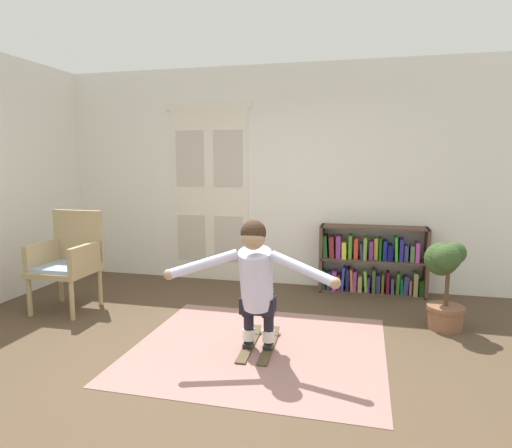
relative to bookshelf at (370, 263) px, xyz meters
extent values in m
plane|color=#4E3D2B|center=(-1.26, -2.39, -0.38)|extent=(7.20, 7.20, 0.00)
cube|color=silver|center=(-1.26, 0.21, 1.07)|extent=(6.00, 0.10, 2.90)
cube|color=silver|center=(-2.46, 0.16, 0.79)|extent=(0.55, 0.04, 2.35)
cube|color=beige|center=(-2.46, 0.14, 1.31)|extent=(0.41, 0.01, 0.76)
cube|color=beige|center=(-2.46, 0.14, 0.20)|extent=(0.41, 0.01, 0.64)
cube|color=silver|center=(-1.91, 0.16, 0.79)|extent=(0.55, 0.04, 2.35)
cube|color=beige|center=(-1.91, 0.14, 1.31)|extent=(0.41, 0.01, 0.76)
cube|color=beige|center=(-1.91, 0.14, 0.20)|extent=(0.41, 0.01, 0.64)
cube|color=silver|center=(-2.18, 0.16, 2.02)|extent=(1.22, 0.04, 0.10)
cube|color=#986E67|center=(-0.97, -2.00, -0.38)|extent=(2.20, 1.99, 0.01)
cube|color=brown|center=(-0.61, 0.00, 0.04)|extent=(0.04, 0.30, 0.85)
cube|color=brown|center=(0.67, 0.00, 0.04)|extent=(0.04, 0.30, 0.85)
cube|color=brown|center=(0.03, 0.00, -0.37)|extent=(1.28, 0.30, 0.02)
cube|color=brown|center=(0.03, 0.00, 0.04)|extent=(1.28, 0.30, 0.02)
cube|color=brown|center=(0.03, 0.00, 0.46)|extent=(1.28, 0.30, 0.02)
cube|color=#2C5353|center=(-0.57, -0.01, -0.24)|extent=(0.04, 0.15, 0.25)
cube|color=#275549|center=(-0.51, 0.02, -0.25)|extent=(0.05, 0.17, 0.23)
cube|color=#A2379B|center=(-0.44, -0.01, -0.24)|extent=(0.06, 0.21, 0.25)
cube|color=maroon|center=(-0.38, 0.00, -0.26)|extent=(0.03, 0.20, 0.20)
cube|color=blue|center=(-0.33, 0.01, -0.21)|extent=(0.05, 0.20, 0.30)
cube|color=#1C1D4D|center=(-0.27, 0.01, -0.22)|extent=(0.03, 0.23, 0.29)
cube|color=#D07049|center=(-0.22, 0.02, -0.23)|extent=(0.05, 0.23, 0.28)
cube|color=#873E80|center=(-0.18, -0.01, -0.24)|extent=(0.04, 0.17, 0.25)
cube|color=#9E9151|center=(-0.12, 0.01, -0.27)|extent=(0.05, 0.21, 0.20)
cube|color=#79D03A|center=(-0.05, -0.01, -0.23)|extent=(0.05, 0.14, 0.27)
cube|color=#452D7B|center=(-0.02, -0.01, -0.27)|extent=(0.03, 0.20, 0.19)
cube|color=#3F522D|center=(0.05, -0.02, -0.21)|extent=(0.04, 0.24, 0.30)
cube|color=navy|center=(0.10, -0.01, -0.25)|extent=(0.05, 0.18, 0.22)
cube|color=brown|center=(0.16, 0.02, -0.25)|extent=(0.03, 0.24, 0.23)
cube|color=maroon|center=(0.22, -0.02, -0.23)|extent=(0.04, 0.17, 0.27)
cube|color=#34435E|center=(0.28, -0.01, -0.27)|extent=(0.04, 0.17, 0.19)
cube|color=#468225|center=(0.34, 0.02, -0.24)|extent=(0.05, 0.15, 0.26)
cube|color=#105B39|center=(0.38, 0.01, -0.26)|extent=(0.03, 0.23, 0.20)
cube|color=navy|center=(0.43, -0.01, -0.25)|extent=(0.07, 0.16, 0.23)
cube|color=#BC645A|center=(0.49, 0.00, -0.27)|extent=(0.03, 0.17, 0.18)
cube|color=#848A53|center=(0.54, -0.02, -0.22)|extent=(0.05, 0.23, 0.28)
cube|color=#235315|center=(0.62, -0.01, -0.27)|extent=(0.06, 0.14, 0.19)
cube|color=#215329|center=(-0.57, 0.01, 0.19)|extent=(0.07, 0.24, 0.29)
cube|color=maroon|center=(-0.48, 0.01, 0.19)|extent=(0.07, 0.21, 0.28)
cube|color=#7D3382|center=(-0.40, 0.00, 0.20)|extent=(0.06, 0.21, 0.29)
cube|color=yellow|center=(-0.33, 0.00, 0.16)|extent=(0.06, 0.23, 0.21)
cube|color=#489726|center=(-0.25, 0.01, 0.20)|extent=(0.04, 0.21, 0.29)
cube|color=red|center=(-0.18, -0.01, 0.18)|extent=(0.05, 0.17, 0.26)
cube|color=#3A3E79|center=(-0.11, 0.01, 0.15)|extent=(0.04, 0.16, 0.20)
cube|color=olive|center=(-0.07, -0.01, 0.19)|extent=(0.04, 0.21, 0.28)
cube|color=#6A3070|center=(0.00, -0.02, 0.17)|extent=(0.05, 0.15, 0.23)
cube|color=gold|center=(0.06, 0.02, 0.19)|extent=(0.05, 0.15, 0.27)
cube|color=#0F5611|center=(0.11, 0.00, 0.19)|extent=(0.03, 0.20, 0.28)
cube|color=navy|center=(0.17, 0.01, 0.18)|extent=(0.05, 0.21, 0.25)
cube|color=navy|center=(0.23, -0.01, 0.15)|extent=(0.06, 0.22, 0.20)
cube|color=green|center=(0.30, 0.00, 0.20)|extent=(0.04, 0.20, 0.30)
cube|color=#2C2392|center=(0.36, 0.01, 0.19)|extent=(0.04, 0.23, 0.28)
cube|color=#384677|center=(0.42, 0.00, 0.15)|extent=(0.05, 0.16, 0.19)
cube|color=#517243|center=(0.49, 0.00, 0.15)|extent=(0.05, 0.22, 0.20)
cube|color=#B043AE|center=(0.55, 0.00, 0.17)|extent=(0.05, 0.21, 0.24)
cylinder|color=tan|center=(-3.56, -1.76, -0.17)|extent=(0.05, 0.05, 0.42)
cylinder|color=tan|center=(-3.04, -1.76, -0.17)|extent=(0.05, 0.05, 0.42)
cylinder|color=tan|center=(-3.57, -1.24, -0.17)|extent=(0.05, 0.05, 0.42)
cylinder|color=tan|center=(-3.05, -1.24, -0.17)|extent=(0.05, 0.05, 0.42)
cube|color=tan|center=(-3.30, -1.50, 0.07)|extent=(0.60, 0.60, 0.06)
cube|color=#9BB0CF|center=(-3.30, -1.50, 0.12)|extent=(0.54, 0.54, 0.04)
cube|color=tan|center=(-3.31, -1.23, 0.42)|extent=(0.60, 0.06, 0.60)
cube|color=tan|center=(-3.57, -1.50, 0.24)|extent=(0.06, 0.56, 0.28)
cube|color=tan|center=(-3.03, -1.50, 0.24)|extent=(0.06, 0.56, 0.28)
cylinder|color=brown|center=(0.72, -1.09, -0.27)|extent=(0.33, 0.33, 0.24)
cylinder|color=brown|center=(0.72, -1.09, -0.17)|extent=(0.36, 0.36, 0.04)
cylinder|color=#4C3823|center=(0.72, -1.09, 0.03)|extent=(0.04, 0.04, 0.36)
sphere|color=#2F4A21|center=(0.69, -1.18, 0.36)|extent=(0.26, 0.26, 0.26)
sphere|color=#2F4A21|center=(0.77, -1.09, 0.39)|extent=(0.22, 0.22, 0.22)
sphere|color=#2F4A21|center=(0.67, -1.00, 0.31)|extent=(0.33, 0.33, 0.33)
cube|color=#4E3F27|center=(-1.06, -2.00, -0.37)|extent=(0.12, 0.71, 0.01)
cube|color=#4E3F27|center=(-1.08, -1.68, -0.34)|extent=(0.10, 0.12, 0.06)
cube|color=black|center=(-1.06, -2.02, -0.35)|extent=(0.09, 0.12, 0.04)
cube|color=#4E3F27|center=(-0.88, -1.99, -0.37)|extent=(0.12, 0.71, 0.01)
cube|color=#4E3F27|center=(-0.90, -1.67, -0.34)|extent=(0.10, 0.12, 0.06)
cube|color=black|center=(-0.88, -2.01, -0.35)|extent=(0.09, 0.12, 0.04)
cylinder|color=white|center=(-1.06, -2.00, -0.26)|extent=(0.11, 0.11, 0.10)
cylinder|color=black|center=(-1.06, -2.00, -0.06)|extent=(0.09, 0.09, 0.30)
cylinder|color=black|center=(-1.06, -2.03, 0.04)|extent=(0.11, 0.11, 0.22)
cylinder|color=white|center=(-0.88, -1.99, -0.26)|extent=(0.11, 0.11, 0.10)
cylinder|color=black|center=(-0.88, -1.99, -0.06)|extent=(0.09, 0.09, 0.30)
cylinder|color=black|center=(-0.88, -2.02, 0.04)|extent=(0.11, 0.11, 0.22)
cube|color=black|center=(-0.97, -2.03, 0.03)|extent=(0.31, 0.19, 0.14)
cylinder|color=silver|center=(-0.97, -2.10, 0.28)|extent=(0.30, 0.43, 0.58)
sphere|color=tan|center=(-0.96, -2.23, 0.66)|extent=(0.21, 0.21, 0.20)
sphere|color=#382619|center=(-0.96, -2.22, 0.70)|extent=(0.22, 0.22, 0.21)
cylinder|color=silver|center=(-1.37, -2.30, 0.44)|extent=(0.56, 0.33, 0.22)
sphere|color=tan|center=(-1.62, -2.43, 0.36)|extent=(0.09, 0.09, 0.09)
cylinder|color=silver|center=(-0.55, -2.27, 0.44)|extent=(0.57, 0.28, 0.22)
sphere|color=tan|center=(-0.29, -2.37, 0.36)|extent=(0.09, 0.09, 0.09)
camera|label=1|loc=(-0.09, -5.68, 1.28)|focal=31.34mm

